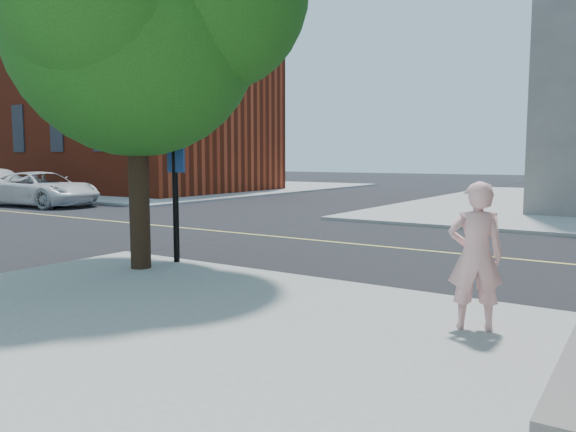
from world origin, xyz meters
The scene contains 9 objects.
ground centered at (0.00, 0.00, 0.00)m, with size 140.00×140.00×0.00m, color black.
road_ew centered at (0.00, 4.50, 0.01)m, with size 140.00×9.00×0.01m, color black.
road_ns centered at (-5.50, 0.00, 0.01)m, with size 9.00×140.00×0.01m, color black.
sidewalk_nw centered at (-23.00, 21.50, 0.06)m, with size 26.00×25.00×0.12m, color gray.
church centered at (-20.00, 18.00, 7.18)m, with size 15.20×12.00×14.40m.
office_block centered at (-32.00, 21.98, 9.12)m, with size 12.00×14.08×18.00m.
man_on_phone centered at (7.28, -1.55, 1.05)m, with size 0.68×0.44×1.86m, color #EEADAC.
signal_pole centered at (-1.16, -0.30, 3.59)m, with size 3.77×0.43×4.25m.
car_a centered at (-14.82, 6.87, 0.81)m, with size 2.68×5.82×1.62m, color silver.
Camera 1 is at (9.07, -8.52, 2.26)m, focal length 34.65 mm.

